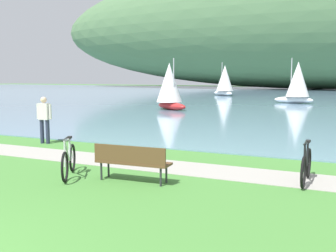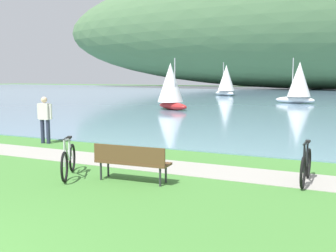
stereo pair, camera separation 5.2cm
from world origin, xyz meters
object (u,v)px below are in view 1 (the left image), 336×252
person_at_shoreline (44,117)px  sailboat_nearest_to_shore (225,80)px  sailboat_mid_bay (297,82)px  sailboat_far_off (170,86)px  bicycle_beside_path (69,161)px  bicycle_leaning_near_bench (306,166)px  park_bench_near_camera (132,160)px

person_at_shoreline → sailboat_nearest_to_shore: size_ratio=0.41×
person_at_shoreline → sailboat_mid_bay: bearing=77.5°
sailboat_mid_bay → sailboat_far_off: sailboat_mid_bay is taller
sailboat_far_off → person_at_shoreline: bearing=-83.1°
bicycle_beside_path → sailboat_nearest_to_shore: size_ratio=0.38×
person_at_shoreline → sailboat_far_off: 15.28m
sailboat_nearest_to_shore → sailboat_mid_bay: 14.94m
bicycle_leaning_near_bench → sailboat_nearest_to_shore: sailboat_nearest_to_shore is taller
park_bench_near_camera → sailboat_far_off: sailboat_far_off is taller
person_at_shoreline → sailboat_mid_bay: 26.68m
sailboat_nearest_to_shore → sailboat_far_off: bearing=-83.8°
sailboat_nearest_to_shore → sailboat_mid_bay: (10.01, -11.09, -0.05)m
person_at_shoreline → sailboat_nearest_to_shore: 37.38m
park_bench_near_camera → bicycle_beside_path: bicycle_beside_path is taller
park_bench_near_camera → sailboat_nearest_to_shore: size_ratio=0.44×
bicycle_beside_path → person_at_shoreline: 5.30m
bicycle_beside_path → person_at_shoreline: person_at_shoreline is taller
person_at_shoreline → sailboat_nearest_to_shore: bearing=96.5°
bicycle_leaning_near_bench → sailboat_mid_bay: bearing=97.1°
bicycle_leaning_near_bench → sailboat_far_off: size_ratio=0.48×
bicycle_leaning_near_bench → bicycle_beside_path: 5.65m
bicycle_beside_path → sailboat_mid_bay: (1.87, 29.58, 1.55)m
park_bench_near_camera → sailboat_mid_bay: 29.42m
sailboat_far_off → bicycle_beside_path: bearing=-72.9°
sailboat_nearest_to_shore → sailboat_far_off: sailboat_nearest_to_shore is taller
bicycle_leaning_near_bench → sailboat_far_off: 20.22m
sailboat_nearest_to_shore → sailboat_mid_bay: size_ratio=1.03×
bicycle_beside_path → sailboat_far_off: (-5.74, 18.68, 1.38)m
bicycle_beside_path → person_at_shoreline: bearing=137.8°
park_bench_near_camera → sailboat_far_off: (-7.40, 18.49, 1.26)m
bicycle_leaning_near_bench → sailboat_nearest_to_shore: bearing=109.1°
bicycle_leaning_near_bench → sailboat_far_off: sailboat_far_off is taller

